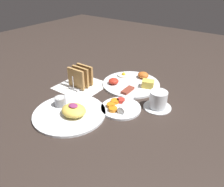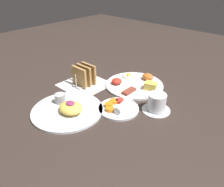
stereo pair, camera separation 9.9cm
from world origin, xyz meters
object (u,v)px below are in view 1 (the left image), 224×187
(plate_condiments, at_px, (121,107))
(toast_rack, at_px, (81,77))
(coffee_cup, at_px, (158,100))
(plate_breakfast, at_px, (132,83))
(plate_foreground, at_px, (70,111))

(plate_condiments, height_order, toast_rack, toast_rack)
(plate_condiments, bearing_deg, coffee_cup, 40.37)
(plate_breakfast, xyz_separation_m, toast_rack, (-0.20, -0.17, 0.04))
(plate_foreground, bearing_deg, plate_condiments, 46.39)
(plate_condiments, relative_size, plate_foreground, 0.63)
(plate_condiments, relative_size, toast_rack, 1.61)
(coffee_cup, bearing_deg, plate_condiments, -139.63)
(plate_condiments, xyz_separation_m, toast_rack, (-0.28, 0.05, 0.04))
(plate_breakfast, distance_m, plate_foreground, 0.38)
(plate_foreground, bearing_deg, coffee_cup, 43.83)
(coffee_cup, bearing_deg, plate_foreground, -136.17)
(plate_condiments, bearing_deg, plate_breakfast, 110.11)
(toast_rack, bearing_deg, plate_breakfast, 40.21)
(plate_breakfast, bearing_deg, plate_foreground, -100.05)
(plate_breakfast, xyz_separation_m, plate_condiments, (0.08, -0.22, 0.00))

